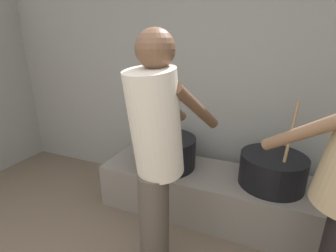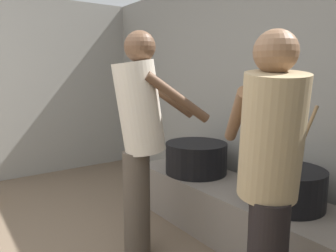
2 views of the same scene
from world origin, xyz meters
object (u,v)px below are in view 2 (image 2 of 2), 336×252
cooking_pot_secondary (196,158)px  cook_in_cream_shirt (140,131)px  cook_in_tan_shirt (270,170)px  cooking_pot_main (286,187)px

cooking_pot_secondary → cook_in_cream_shirt: 0.89m
cook_in_tan_shirt → cook_in_cream_shirt: bearing=-173.4°
cooking_pot_main → cook_in_tan_shirt: bearing=-62.6°
cooking_pot_main → cook_in_tan_shirt: (0.35, -0.67, 0.33)m
cooking_pot_main → cooking_pot_secondary: size_ratio=1.25×
cook_in_cream_shirt → cooking_pot_secondary: bearing=109.1°
cook_in_cream_shirt → cook_in_tan_shirt: 1.05m
cook_in_cream_shirt → cook_in_tan_shirt: cook_in_cream_shirt is taller
cooking_pot_secondary → cook_in_tan_shirt: (1.31, -0.64, 0.32)m
cooking_pot_secondary → cook_in_cream_shirt: size_ratio=0.35×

